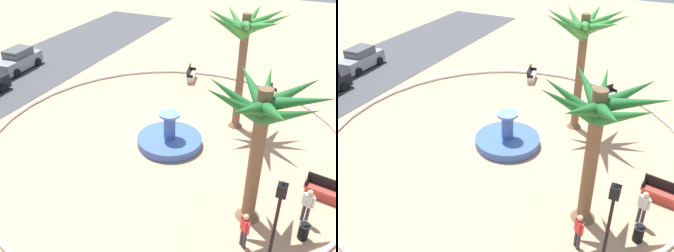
% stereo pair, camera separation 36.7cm
% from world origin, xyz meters
% --- Properties ---
extents(ground_plane, '(80.00, 80.00, 0.00)m').
position_xyz_m(ground_plane, '(0.00, 0.00, 0.00)').
color(ground_plane, tan).
extents(plaza_curb, '(19.72, 19.72, 0.20)m').
position_xyz_m(plaza_curb, '(0.00, 0.00, 0.10)').
color(plaza_curb, silver).
rests_on(plaza_curb, ground).
extents(fountain, '(3.50, 3.50, 1.92)m').
position_xyz_m(fountain, '(-0.29, -0.26, 0.29)').
color(fountain, '#38569E').
rests_on(fountain, ground).
extents(palm_tree_near_fountain, '(4.62, 4.49, 6.82)m').
position_xyz_m(palm_tree_near_fountain, '(3.12, -3.00, 5.40)').
color(palm_tree_near_fountain, brown).
rests_on(palm_tree_near_fountain, ground).
extents(palm_tree_by_curb, '(4.51, 4.57, 6.13)m').
position_xyz_m(palm_tree_by_curb, '(-3.88, -5.49, 4.62)').
color(palm_tree_by_curb, brown).
rests_on(palm_tree_by_curb, ground).
extents(bench_east, '(0.77, 1.66, 1.00)m').
position_xyz_m(bench_east, '(-1.40, -8.19, 0.35)').
color(bench_east, '#B73D33').
rests_on(bench_east, ground).
extents(bench_west, '(1.64, 1.20, 1.00)m').
position_xyz_m(bench_west, '(7.21, -3.89, 0.35)').
color(bench_west, beige).
rests_on(bench_west, ground).
extents(bench_north, '(1.67, 0.83, 1.00)m').
position_xyz_m(bench_north, '(8.27, 1.86, 0.35)').
color(bench_north, beige).
rests_on(bench_north, ground).
extents(lamppost, '(0.32, 0.32, 3.82)m').
position_xyz_m(lamppost, '(-5.93, -6.72, 2.24)').
color(lamppost, black).
rests_on(lamppost, ground).
extents(trash_bin, '(0.46, 0.46, 0.73)m').
position_xyz_m(trash_bin, '(-4.16, -7.71, 0.39)').
color(trash_bin, black).
rests_on(trash_bin, ground).
extents(person_cyclist_helmet, '(0.31, 0.50, 1.64)m').
position_xyz_m(person_cyclist_helmet, '(-3.20, -7.64, 0.92)').
color(person_cyclist_helmet, '#33333D').
rests_on(person_cyclist_helmet, ground).
extents(person_cyclist_photo, '(0.40, 0.41, 1.60)m').
position_xyz_m(person_cyclist_photo, '(-5.50, -5.68, 0.89)').
color(person_cyclist_photo, '#33333D').
rests_on(person_cyclist_photo, ground).
extents(parked_car_second, '(4.11, 2.13, 1.67)m').
position_xyz_m(parked_car_second, '(4.52, 15.00, 0.78)').
color(parked_car_second, gray).
rests_on(parked_car_second, ground).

